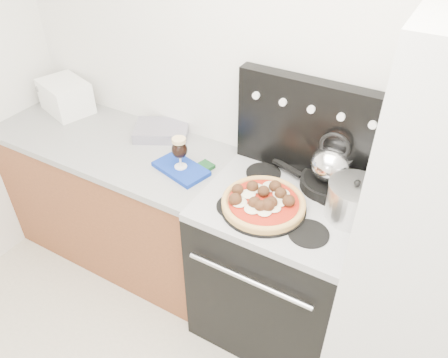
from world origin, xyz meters
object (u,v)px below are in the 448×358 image
Objects in this scene: oven_mitt at (181,169)px; pizza_pan at (263,207)px; beer_glass at (180,153)px; fridge at (443,255)px; tea_kettle at (332,161)px; skillet at (328,183)px; stove_body at (277,269)px; toaster_oven at (66,96)px; stock_pot at (353,202)px; base_cabinet at (121,202)px; pizza at (264,201)px.

pizza_pan is at bearing -8.34° from oven_mitt.
beer_glass is at bearing 0.00° from oven_mitt.
fridge is 0.62m from tea_kettle.
tea_kettle is (-0.00, 0.00, 0.13)m from skillet.
oven_mitt is at bearing -178.05° from stove_body.
toaster_oven is 1.44× the size of tea_kettle.
fridge is 1.28m from oven_mitt.
stock_pot is (-0.40, 0.08, 0.05)m from fridge.
oven_mitt is 0.52m from pizza_pan.
beer_glass is 0.77× the size of stock_pot.
fridge reaches higher than base_cabinet.
base_cabinet is at bearing 178.70° from stove_body.
fridge reaches higher than beer_glass.
tea_kettle is (-0.56, 0.23, 0.13)m from fridge.
base_cabinet is at bearing -178.94° from stock_pot.
base_cabinet is 3.64× the size of pizza_pan.
beer_glass reaches higher than toaster_oven.
stock_pot is (0.16, -0.15, -0.07)m from tea_kettle.
skillet is at bearing 17.28° from beer_glass.
skillet is 1.25× the size of tea_kettle.
oven_mitt is 1.26× the size of stock_pot.
fridge is 0.77m from pizza_pan.
oven_mitt is (-0.58, -0.02, 0.47)m from stove_body.
stock_pot is at bearing 9.63° from stove_body.
stock_pot is at bearing 21.76° from pizza.
stock_pot reaches higher than pizza_pan.
beer_glass reaches higher than skillet.
pizza_pan reaches higher than stove_body.
oven_mitt is at bearing -175.39° from stock_pot.
beer_glass is at bearing -4.82° from base_cabinet.
tea_kettle reaches higher than beer_glass.
beer_glass is 0.75m from skillet.
fridge reaches higher than pizza.
pizza_pan is at bearing -124.61° from skillet.
beer_glass reaches higher than stock_pot.
pizza_pan is 0.40m from stock_pot.
fridge is 0.60m from skillet.
base_cabinet is 1.88m from fridge.
fridge is (0.70, -0.03, 0.51)m from stove_body.
beer_glass is 0.88m from stock_pot.
pizza is at bearing -158.24° from stock_pot.
beer_glass is at bearing -175.39° from stock_pot.
pizza is 0.36m from skillet.
fridge reaches higher than pizza_pan.
base_cabinet is 5.35× the size of skillet.
pizza is (0.51, -0.08, 0.05)m from oven_mitt.
stove_body is 0.53m from pizza.
beer_glass is (0.53, -0.04, 0.58)m from base_cabinet.
pizza_pan is 0.39m from tea_kettle.
toaster_oven is 1.53m from pizza_pan.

